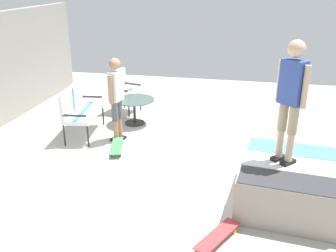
{
  "coord_description": "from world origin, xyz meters",
  "views": [
    {
      "loc": [
        -5.96,
        -1.31,
        3.1
      ],
      "look_at": [
        -0.02,
        -0.03,
        0.7
      ],
      "focal_mm": 40.77,
      "sensor_mm": 36.0,
      "label": 1
    }
  ],
  "objects_px": {
    "skate_ramp": "(290,184)",
    "patio_chair_near_house": "(122,87)",
    "skateboard_by_bench": "(117,146)",
    "skateboard_spare": "(218,236)",
    "patio_bench": "(78,106)",
    "person_skater": "(291,94)",
    "person_watching": "(116,94)",
    "patio_table": "(134,106)"
  },
  "relations": [
    {
      "from": "skateboard_spare",
      "to": "patio_table",
      "type": "bearing_deg",
      "value": 30.51
    },
    {
      "from": "skate_ramp",
      "to": "patio_chair_near_house",
      "type": "xyz_separation_m",
      "value": [
        3.36,
        3.65,
        0.29
      ]
    },
    {
      "from": "patio_bench",
      "to": "patio_table",
      "type": "xyz_separation_m",
      "value": [
        0.84,
        -0.94,
        -0.21
      ]
    },
    {
      "from": "skateboard_by_bench",
      "to": "patio_bench",
      "type": "bearing_deg",
      "value": 59.88
    },
    {
      "from": "patio_table",
      "to": "skateboard_spare",
      "type": "height_order",
      "value": "patio_table"
    },
    {
      "from": "patio_table",
      "to": "person_watching",
      "type": "xyz_separation_m",
      "value": [
        -0.95,
        0.06,
        0.57
      ]
    },
    {
      "from": "patio_bench",
      "to": "person_skater",
      "type": "distance_m",
      "value": 4.42
    },
    {
      "from": "person_watching",
      "to": "person_skater",
      "type": "relative_size",
      "value": 0.97
    },
    {
      "from": "person_skater",
      "to": "skateboard_spare",
      "type": "bearing_deg",
      "value": 144.83
    },
    {
      "from": "skateboard_by_bench",
      "to": "skateboard_spare",
      "type": "relative_size",
      "value": 1.03
    },
    {
      "from": "skate_ramp",
      "to": "patio_bench",
      "type": "distance_m",
      "value": 4.45
    },
    {
      "from": "patio_table",
      "to": "skateboard_spare",
      "type": "bearing_deg",
      "value": -149.49
    },
    {
      "from": "skate_ramp",
      "to": "patio_bench",
      "type": "bearing_deg",
      "value": 66.22
    },
    {
      "from": "person_watching",
      "to": "skateboard_by_bench",
      "type": "bearing_deg",
      "value": -164.01
    },
    {
      "from": "person_skater",
      "to": "skateboard_spare",
      "type": "distance_m",
      "value": 2.09
    },
    {
      "from": "patio_chair_near_house",
      "to": "skate_ramp",
      "type": "bearing_deg",
      "value": -132.59
    },
    {
      "from": "patio_bench",
      "to": "patio_chair_near_house",
      "type": "xyz_separation_m",
      "value": [
        1.56,
        -0.41,
        -0.0
      ]
    },
    {
      "from": "person_watching",
      "to": "skateboard_spare",
      "type": "distance_m",
      "value": 3.69
    },
    {
      "from": "person_skater",
      "to": "skateboard_by_bench",
      "type": "bearing_deg",
      "value": 68.2
    },
    {
      "from": "patio_bench",
      "to": "patio_chair_near_house",
      "type": "bearing_deg",
      "value": -14.85
    },
    {
      "from": "patio_chair_near_house",
      "to": "person_watching",
      "type": "distance_m",
      "value": 1.77
    },
    {
      "from": "patio_table",
      "to": "patio_bench",
      "type": "bearing_deg",
      "value": 131.93
    },
    {
      "from": "patio_table",
      "to": "skateboard_by_bench",
      "type": "bearing_deg",
      "value": -177.05
    },
    {
      "from": "patio_table",
      "to": "person_skater",
      "type": "bearing_deg",
      "value": -130.96
    },
    {
      "from": "patio_bench",
      "to": "skateboard_spare",
      "type": "bearing_deg",
      "value": -132.61
    },
    {
      "from": "skate_ramp",
      "to": "patio_bench",
      "type": "height_order",
      "value": "patio_bench"
    },
    {
      "from": "patio_table",
      "to": "person_watching",
      "type": "distance_m",
      "value": 1.11
    },
    {
      "from": "patio_chair_near_house",
      "to": "skateboard_by_bench",
      "type": "relative_size",
      "value": 1.24
    },
    {
      "from": "patio_bench",
      "to": "person_watching",
      "type": "distance_m",
      "value": 0.95
    },
    {
      "from": "patio_chair_near_house",
      "to": "patio_table",
      "type": "height_order",
      "value": "patio_chair_near_house"
    },
    {
      "from": "skate_ramp",
      "to": "patio_chair_near_house",
      "type": "relative_size",
      "value": 2.28
    },
    {
      "from": "skate_ramp",
      "to": "skateboard_spare",
      "type": "relative_size",
      "value": 2.9
    },
    {
      "from": "skate_ramp",
      "to": "person_skater",
      "type": "height_order",
      "value": "person_skater"
    },
    {
      "from": "patio_table",
      "to": "skateboard_by_bench",
      "type": "distance_m",
      "value": 1.47
    },
    {
      "from": "skateboard_by_bench",
      "to": "skate_ramp",
      "type": "bearing_deg",
      "value": -111.53
    },
    {
      "from": "person_watching",
      "to": "skateboard_by_bench",
      "type": "xyz_separation_m",
      "value": [
        -0.48,
        -0.14,
        -0.89
      ]
    },
    {
      "from": "person_watching",
      "to": "person_skater",
      "type": "bearing_deg",
      "value": -118.33
    },
    {
      "from": "patio_table",
      "to": "person_watching",
      "type": "bearing_deg",
      "value": 176.14
    },
    {
      "from": "person_watching",
      "to": "person_skater",
      "type": "distance_m",
      "value": 3.53
    },
    {
      "from": "patio_bench",
      "to": "skateboard_by_bench",
      "type": "height_order",
      "value": "patio_bench"
    },
    {
      "from": "person_skater",
      "to": "patio_chair_near_house",
      "type": "bearing_deg",
      "value": 46.64
    },
    {
      "from": "patio_bench",
      "to": "patio_table",
      "type": "distance_m",
      "value": 1.28
    }
  ]
}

